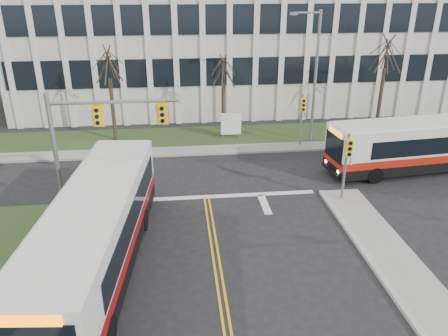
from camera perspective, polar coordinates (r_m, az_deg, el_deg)
ground at (r=17.09m, az=-0.28°, el=-16.30°), size 120.00×120.00×0.00m
sidewalk_cross at (r=30.97m, az=6.04°, el=2.64°), size 44.00×1.60×0.14m
building_lawn at (r=33.55m, az=5.06°, el=4.29°), size 44.00×5.00×0.12m
office_building at (r=43.86m, az=2.27°, el=16.79°), size 40.00×16.00×12.00m
mast_arm_signal at (r=21.76m, az=-17.26°, el=4.44°), size 6.11×0.38×6.20m
signal_pole_near at (r=23.32m, az=15.77°, el=1.25°), size 0.34×0.39×3.80m
signal_pole_far at (r=30.93m, az=10.17°, el=7.12°), size 0.34×0.39×3.80m
streetlight at (r=31.30m, az=11.62°, el=12.28°), size 2.15×0.25×9.20m
directory_sign at (r=32.35m, az=0.93°, el=5.73°), size 1.50×0.12×2.00m
tree_left at (r=31.92m, az=-14.86°, el=12.78°), size 1.80×1.80×7.70m
tree_mid at (r=32.06m, az=-0.09°, el=12.42°), size 1.80×1.80×6.82m
tree_right at (r=35.05m, az=20.45°, el=13.65°), size 1.80×1.80×8.25m
bus_main at (r=18.09m, az=-16.25°, el=-8.35°), size 3.90×12.84×3.37m
bus_cross at (r=29.38m, az=24.51°, el=2.58°), size 11.98×3.76×3.14m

